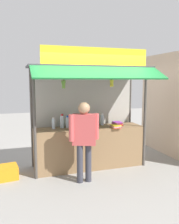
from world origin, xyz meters
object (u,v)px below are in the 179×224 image
at_px(water_bottle_front_left, 67,122).
at_px(banana_bunch_inner_right, 112,83).
at_px(magazine_stack_right, 115,126).
at_px(magazine_stack_back_right, 117,124).
at_px(water_bottle_center, 73,122).
at_px(water_bottle_mid_right, 62,121).
at_px(water_bottle_mid_left, 102,120).
at_px(banana_bunch_rightmost, 64,84).
at_px(vendor_person, 84,135).
at_px(water_bottle_back_left, 54,124).
at_px(water_bottle_far_right, 74,122).
at_px(plastic_crate, 8,172).

height_order(water_bottle_front_left, banana_bunch_inner_right, banana_bunch_inner_right).
distance_m(water_bottle_front_left, banana_bunch_inner_right, 1.32).
bearing_deg(magazine_stack_right, magazine_stack_back_right, 56.31).
xyz_separation_m(water_bottle_center, water_bottle_mid_right, (-0.27, -0.04, 0.04)).
distance_m(water_bottle_mid_left, banana_bunch_inner_right, 1.04).
height_order(water_bottle_front_left, banana_bunch_rightmost, banana_bunch_rightmost).
height_order(water_bottle_mid_right, banana_bunch_rightmost, banana_bunch_rightmost).
xyz_separation_m(water_bottle_mid_left, magazine_stack_right, (0.16, -0.40, -0.10)).
distance_m(water_bottle_mid_left, magazine_stack_back_right, 0.37).
bearing_deg(magazine_stack_right, vendor_person, -149.81).
bearing_deg(magazine_stack_back_right, water_bottle_mid_left, 153.32).
height_order(water_bottle_center, water_bottle_back_left, water_bottle_back_left).
distance_m(water_bottle_back_left, banana_bunch_rightmost, 0.99).
xyz_separation_m(water_bottle_mid_left, banana_bunch_rightmost, (-1.04, -0.57, 0.85)).
relative_size(water_bottle_far_right, vendor_person, 0.19).
height_order(water_bottle_mid_right, magazine_stack_right, water_bottle_mid_right).
xyz_separation_m(water_bottle_mid_left, magazine_stack_back_right, (0.32, -0.16, -0.08)).
height_order(water_bottle_back_left, banana_bunch_inner_right, banana_bunch_inner_right).
height_order(water_bottle_far_right, banana_bunch_rightmost, banana_bunch_rightmost).
bearing_deg(magazine_stack_right, water_bottle_center, 154.07).
height_order(water_bottle_center, magazine_stack_back_right, water_bottle_center).
height_order(water_bottle_mid_left, magazine_stack_right, water_bottle_mid_left).
relative_size(water_bottle_mid_left, vendor_person, 0.17).
bearing_deg(water_bottle_back_left, magazine_stack_right, -12.62).
xyz_separation_m(magazine_stack_right, vendor_person, (-0.89, -0.52, -0.01)).
xyz_separation_m(water_bottle_back_left, magazine_stack_back_right, (1.50, -0.06, -0.08)).
distance_m(water_bottle_mid_right, vendor_person, 0.94).
height_order(water_bottle_mid_left, banana_bunch_inner_right, banana_bunch_inner_right).
relative_size(water_bottle_mid_right, plastic_crate, 0.82).
bearing_deg(magazine_stack_right, water_bottle_front_left, 160.40).
bearing_deg(water_bottle_front_left, banana_bunch_rightmost, -109.07).
relative_size(water_bottle_far_right, magazine_stack_right, 1.16).
height_order(water_bottle_mid_left, plastic_crate, water_bottle_mid_left).
relative_size(water_bottle_mid_right, banana_bunch_rightmost, 0.94).
relative_size(water_bottle_far_right, magazine_stack_back_right, 1.18).
height_order(water_bottle_far_right, magazine_stack_back_right, water_bottle_far_right).
height_order(water_bottle_front_left, vendor_person, vendor_person).
relative_size(water_bottle_center, magazine_stack_right, 0.88).
bearing_deg(water_bottle_far_right, plastic_crate, -173.60).
distance_m(water_bottle_mid_right, magazine_stack_right, 1.20).
height_order(magazine_stack_back_right, plastic_crate, magazine_stack_back_right).
bearing_deg(water_bottle_back_left, banana_bunch_inner_right, -22.09).
bearing_deg(banana_bunch_rightmost, plastic_crate, 165.98).
xyz_separation_m(banana_bunch_inner_right, plastic_crate, (-2.14, 0.28, -1.79)).
relative_size(water_bottle_center, water_bottle_mid_left, 0.85).
bearing_deg(water_bottle_back_left, water_bottle_center, 14.01).
height_order(water_bottle_mid_left, water_bottle_back_left, water_bottle_mid_left).
relative_size(water_bottle_center, banana_bunch_rightmost, 0.70).
relative_size(water_bottle_mid_right, water_bottle_back_left, 1.22).
xyz_separation_m(water_bottle_back_left, water_bottle_far_right, (0.44, -0.03, 0.02)).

